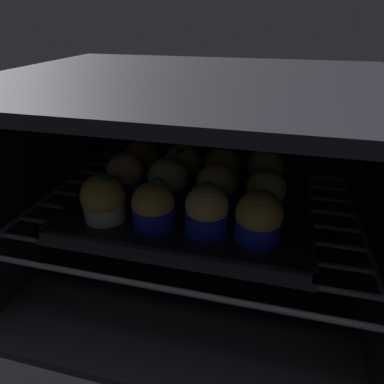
{
  "coord_description": "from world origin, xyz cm",
  "views": [
    {
      "loc": [
        11.92,
        -25.73,
        43.12
      ],
      "look_at": [
        0.0,
        21.67,
        17.16
      ],
      "focal_mm": 31.37,
      "sensor_mm": 36.0,
      "label": 1
    }
  ],
  "objects_px": {
    "baking_tray": "(192,205)",
    "muffin_row1_col1": "(168,181)",
    "muffin_row1_col2": "(216,187)",
    "muffin_row1_col3": "(265,193)",
    "muffin_row0_col1": "(154,207)",
    "muffin_row2_col3": "(265,171)",
    "muffin_row0_col3": "(259,218)",
    "muffin_row2_col0": "(142,161)",
    "muffin_row1_col0": "(126,176)",
    "muffin_row0_col2": "(207,211)",
    "muffin_row2_col2": "(222,169)",
    "muffin_row2_col1": "(183,165)",
    "muffin_row0_col0": "(104,199)"
  },
  "relations": [
    {
      "from": "muffin_row0_col1",
      "to": "muffin_row1_col3",
      "type": "distance_m",
      "value": 0.18
    },
    {
      "from": "muffin_row1_col0",
      "to": "muffin_row2_col3",
      "type": "bearing_deg",
      "value": 18.26
    },
    {
      "from": "muffin_row0_col2",
      "to": "muffin_row1_col2",
      "type": "distance_m",
      "value": 0.08
    },
    {
      "from": "muffin_row0_col1",
      "to": "muffin_row1_col1",
      "type": "relative_size",
      "value": 0.96
    },
    {
      "from": "muffin_row0_col3",
      "to": "muffin_row1_col1",
      "type": "height_order",
      "value": "muffin_row1_col1"
    },
    {
      "from": "muffin_row2_col2",
      "to": "muffin_row1_col0",
      "type": "bearing_deg",
      "value": -155.1
    },
    {
      "from": "muffin_row1_col2",
      "to": "muffin_row1_col3",
      "type": "relative_size",
      "value": 0.99
    },
    {
      "from": "muffin_row2_col3",
      "to": "muffin_row0_col2",
      "type": "bearing_deg",
      "value": -115.16
    },
    {
      "from": "baking_tray",
      "to": "muffin_row0_col2",
      "type": "bearing_deg",
      "value": -61.56
    },
    {
      "from": "baking_tray",
      "to": "muffin_row0_col1",
      "type": "distance_m",
      "value": 0.1
    },
    {
      "from": "baking_tray",
      "to": "muffin_row1_col2",
      "type": "distance_m",
      "value": 0.05
    },
    {
      "from": "muffin_row1_col3",
      "to": "muffin_row1_col1",
      "type": "bearing_deg",
      "value": 179.65
    },
    {
      "from": "muffin_row0_col3",
      "to": "muffin_row2_col3",
      "type": "bearing_deg",
      "value": 90.37
    },
    {
      "from": "muffin_row0_col2",
      "to": "muffin_row2_col0",
      "type": "xyz_separation_m",
      "value": [
        -0.16,
        0.15,
        -0.0
      ]
    },
    {
      "from": "muffin_row1_col1",
      "to": "muffin_row2_col2",
      "type": "height_order",
      "value": "muffin_row1_col1"
    },
    {
      "from": "baking_tray",
      "to": "muffin_row1_col3",
      "type": "distance_m",
      "value": 0.12
    },
    {
      "from": "muffin_row0_col1",
      "to": "baking_tray",
      "type": "bearing_deg",
      "value": 64.62
    },
    {
      "from": "muffin_row2_col3",
      "to": "muffin_row2_col0",
      "type": "bearing_deg",
      "value": -178.89
    },
    {
      "from": "muffin_row0_col3",
      "to": "muffin_row1_col0",
      "type": "xyz_separation_m",
      "value": [
        -0.23,
        0.08,
        0.0
      ]
    },
    {
      "from": "muffin_row2_col1",
      "to": "baking_tray",
      "type": "bearing_deg",
      "value": -64.04
    },
    {
      "from": "muffin_row0_col1",
      "to": "muffin_row2_col2",
      "type": "distance_m",
      "value": 0.17
    },
    {
      "from": "baking_tray",
      "to": "muffin_row0_col1",
      "type": "relative_size",
      "value": 5.21
    },
    {
      "from": "muffin_row0_col3",
      "to": "muffin_row1_col2",
      "type": "height_order",
      "value": "muffin_row0_col3"
    },
    {
      "from": "muffin_row1_col1",
      "to": "muffin_row2_col3",
      "type": "height_order",
      "value": "muffin_row2_col3"
    },
    {
      "from": "baking_tray",
      "to": "muffin_row1_col1",
      "type": "xyz_separation_m",
      "value": [
        -0.04,
        0.0,
        0.04
      ]
    },
    {
      "from": "muffin_row0_col1",
      "to": "muffin_row0_col3",
      "type": "bearing_deg",
      "value": 0.62
    },
    {
      "from": "muffin_row1_col0",
      "to": "muffin_row2_col3",
      "type": "distance_m",
      "value": 0.24
    },
    {
      "from": "muffin_row1_col3",
      "to": "baking_tray",
      "type": "bearing_deg",
      "value": -179.38
    },
    {
      "from": "muffin_row1_col0",
      "to": "muffin_row2_col1",
      "type": "bearing_deg",
      "value": 42.64
    },
    {
      "from": "muffin_row0_col2",
      "to": "muffin_row2_col0",
      "type": "height_order",
      "value": "muffin_row2_col0"
    },
    {
      "from": "muffin_row1_col0",
      "to": "muffin_row0_col1",
      "type": "bearing_deg",
      "value": -46.16
    },
    {
      "from": "muffin_row0_col0",
      "to": "muffin_row1_col2",
      "type": "xyz_separation_m",
      "value": [
        0.16,
        0.08,
        -0.0
      ]
    },
    {
      "from": "muffin_row2_col0",
      "to": "muffin_row2_col1",
      "type": "xyz_separation_m",
      "value": [
        0.08,
        0.0,
        0.0
      ]
    },
    {
      "from": "baking_tray",
      "to": "muffin_row0_col0",
      "type": "bearing_deg",
      "value": -146.14
    },
    {
      "from": "baking_tray",
      "to": "muffin_row2_col0",
      "type": "relative_size",
      "value": 4.89
    },
    {
      "from": "muffin_row0_col3",
      "to": "muffin_row1_col3",
      "type": "distance_m",
      "value": 0.08
    },
    {
      "from": "muffin_row0_col0",
      "to": "muffin_row2_col2",
      "type": "relative_size",
      "value": 1.0
    },
    {
      "from": "muffin_row1_col0",
      "to": "muffin_row1_col3",
      "type": "relative_size",
      "value": 1.03
    },
    {
      "from": "muffin_row1_col1",
      "to": "muffin_row2_col0",
      "type": "distance_m",
      "value": 0.1
    },
    {
      "from": "baking_tray",
      "to": "muffin_row2_col3",
      "type": "distance_m",
      "value": 0.14
    },
    {
      "from": "muffin_row2_col0",
      "to": "muffin_row2_col3",
      "type": "bearing_deg",
      "value": 1.11
    },
    {
      "from": "muffin_row0_col2",
      "to": "muffin_row1_col0",
      "type": "relative_size",
      "value": 1.0
    },
    {
      "from": "muffin_row1_col0",
      "to": "muffin_row1_col3",
      "type": "xyz_separation_m",
      "value": [
        0.23,
        -0.0,
        -0.0
      ]
    },
    {
      "from": "muffin_row0_col0",
      "to": "muffin_row0_col3",
      "type": "bearing_deg",
      "value": 0.22
    },
    {
      "from": "muffin_row2_col0",
      "to": "muffin_row0_col2",
      "type": "bearing_deg",
      "value": -43.25
    },
    {
      "from": "muffin_row2_col0",
      "to": "muffin_row2_col2",
      "type": "relative_size",
      "value": 1.04
    },
    {
      "from": "muffin_row0_col3",
      "to": "muffin_row2_col3",
      "type": "distance_m",
      "value": 0.16
    },
    {
      "from": "muffin_row1_col2",
      "to": "muffin_row2_col1",
      "type": "distance_m",
      "value": 0.11
    },
    {
      "from": "muffin_row0_col1",
      "to": "muffin_row2_col3",
      "type": "height_order",
      "value": "muffin_row2_col3"
    },
    {
      "from": "muffin_row1_col1",
      "to": "muffin_row0_col3",
      "type": "bearing_deg",
      "value": -27.46
    }
  ]
}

